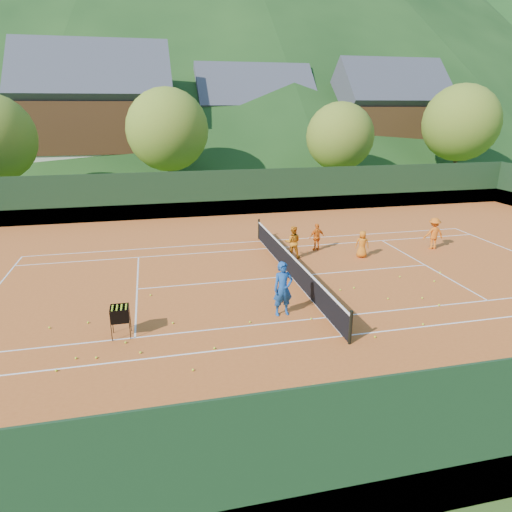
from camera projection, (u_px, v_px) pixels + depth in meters
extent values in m
plane|color=#2E5019|center=(291.00, 277.00, 19.47)|extent=(400.00, 400.00, 0.00)
cube|color=#B9541E|center=(291.00, 276.00, 19.47)|extent=(40.00, 24.00, 0.02)
imported|color=#164794|center=(283.00, 289.00, 15.59)|extent=(0.74, 0.52, 1.92)
imported|color=orange|center=(293.00, 242.00, 21.61)|extent=(0.88, 0.77, 1.56)
imported|color=orange|center=(317.00, 237.00, 22.80)|extent=(0.84, 0.44, 1.37)
imported|color=orange|center=(362.00, 244.00, 21.73)|extent=(0.75, 0.64, 1.31)
imported|color=orange|center=(434.00, 233.00, 23.00)|extent=(1.07, 0.65, 1.61)
sphere|color=#C3F128|center=(311.00, 319.00, 15.49)|extent=(0.07, 0.07, 0.07)
sphere|color=#C3F128|center=(434.00, 281.00, 18.82)|extent=(0.07, 0.07, 0.07)
sphere|color=#C3F128|center=(354.00, 288.00, 18.13)|extent=(0.07, 0.07, 0.07)
sphere|color=#C3F128|center=(313.00, 386.00, 11.77)|extent=(0.07, 0.07, 0.07)
sphere|color=#C3F128|center=(56.00, 370.00, 12.45)|extent=(0.07, 0.07, 0.07)
sphere|color=#C3F128|center=(388.00, 299.00, 17.12)|extent=(0.07, 0.07, 0.07)
sphere|color=#C3F128|center=(193.00, 370.00, 12.48)|extent=(0.07, 0.07, 0.07)
sphere|color=#C3F128|center=(250.00, 322.00, 15.26)|extent=(0.07, 0.07, 0.07)
sphere|color=#C3F128|center=(440.00, 272.00, 19.82)|extent=(0.07, 0.07, 0.07)
sphere|color=#C3F128|center=(173.00, 323.00, 15.19)|extent=(0.07, 0.07, 0.07)
sphere|color=#C3F128|center=(96.00, 358.00, 13.09)|extent=(0.07, 0.07, 0.07)
sphere|color=#C3F128|center=(375.00, 337.00, 14.27)|extent=(0.07, 0.07, 0.07)
sphere|color=#C3F128|center=(340.00, 290.00, 17.93)|extent=(0.07, 0.07, 0.07)
sphere|color=#C3F128|center=(438.00, 378.00, 12.12)|extent=(0.07, 0.07, 0.07)
sphere|color=#C3F128|center=(88.00, 322.00, 15.22)|extent=(0.07, 0.07, 0.07)
sphere|color=#C3F128|center=(214.00, 348.00, 13.60)|extent=(0.07, 0.07, 0.07)
sphere|color=#C3F128|center=(126.00, 342.00, 13.93)|extent=(0.07, 0.07, 0.07)
sphere|color=#C3F128|center=(140.00, 352.00, 13.37)|extent=(0.07, 0.07, 0.07)
sphere|color=#C3F128|center=(127.00, 449.00, 9.58)|extent=(0.07, 0.07, 0.07)
sphere|color=#C3F128|center=(422.00, 298.00, 17.17)|extent=(0.07, 0.07, 0.07)
sphere|color=#C3F128|center=(439.00, 305.00, 16.56)|extent=(0.07, 0.07, 0.07)
sphere|color=#C3F128|center=(168.00, 411.00, 10.80)|extent=(0.07, 0.07, 0.07)
sphere|color=#C3F128|center=(76.00, 358.00, 13.06)|extent=(0.07, 0.07, 0.07)
sphere|color=#C3F128|center=(151.00, 295.00, 17.43)|extent=(0.07, 0.07, 0.07)
sphere|color=#C3F128|center=(400.00, 277.00, 19.32)|extent=(0.07, 0.07, 0.07)
sphere|color=#C3F128|center=(249.00, 417.00, 10.59)|extent=(0.07, 0.07, 0.07)
sphere|color=#C3F128|center=(50.00, 328.00, 14.87)|extent=(0.07, 0.07, 0.07)
sphere|color=#C3F128|center=(423.00, 324.00, 15.09)|extent=(0.07, 0.07, 0.07)
cube|color=white|center=(343.00, 336.00, 14.39)|extent=(23.77, 0.06, 0.00)
cube|color=white|center=(261.00, 241.00, 24.54)|extent=(23.77, 0.06, 0.00)
cube|color=white|center=(327.00, 317.00, 15.65)|extent=(23.77, 0.06, 0.00)
cube|color=white|center=(267.00, 248.00, 23.27)|extent=(23.77, 0.06, 0.00)
cube|color=silver|center=(137.00, 289.00, 18.09)|extent=(0.06, 8.23, 0.00)
cube|color=white|center=(425.00, 265.00, 20.84)|extent=(0.06, 8.23, 0.00)
cube|color=white|center=(291.00, 276.00, 19.46)|extent=(12.80, 0.06, 0.00)
cube|color=white|center=(291.00, 276.00, 19.46)|extent=(0.06, 10.97, 0.00)
cube|color=black|center=(292.00, 266.00, 19.32)|extent=(0.03, 11.97, 0.90)
cube|color=white|center=(292.00, 256.00, 19.18)|extent=(0.05, 11.97, 0.06)
cylinder|color=black|center=(351.00, 328.00, 13.75)|extent=(0.10, 0.10, 1.10)
cylinder|color=black|center=(259.00, 229.00, 24.83)|extent=(0.10, 0.10, 1.10)
cube|color=black|center=(238.00, 192.00, 30.11)|extent=(40.00, 0.05, 3.00)
cube|color=#195927|center=(238.00, 207.00, 30.42)|extent=(40.40, 0.05, 1.00)
cube|color=black|center=(499.00, 434.00, 7.89)|extent=(40.00, 0.05, 3.00)
cube|color=#1A5D2A|center=(490.00, 480.00, 8.20)|extent=(40.40, 0.05, 1.00)
cylinder|color=black|center=(112.00, 333.00, 14.00)|extent=(0.02, 0.02, 0.55)
cylinder|color=black|center=(130.00, 331.00, 14.12)|extent=(0.02, 0.02, 0.55)
cylinder|color=black|center=(113.00, 325.00, 14.51)|extent=(0.02, 0.02, 0.55)
cylinder|color=black|center=(131.00, 323.00, 14.63)|extent=(0.02, 0.02, 0.55)
cube|color=black|center=(121.00, 320.00, 14.23)|extent=(0.55, 0.55, 0.02)
cube|color=black|center=(119.00, 317.00, 13.91)|extent=(0.55, 0.02, 0.45)
cube|color=black|center=(120.00, 310.00, 14.42)|extent=(0.55, 0.02, 0.45)
cube|color=black|center=(111.00, 314.00, 14.10)|extent=(0.02, 0.55, 0.45)
cube|color=black|center=(129.00, 313.00, 14.22)|extent=(0.02, 0.55, 0.45)
sphere|color=#CCE526|center=(112.00, 311.00, 13.87)|extent=(0.07, 0.07, 0.07)
sphere|color=#CCE526|center=(112.00, 309.00, 14.00)|extent=(0.07, 0.07, 0.07)
sphere|color=#CCE526|center=(113.00, 308.00, 14.12)|extent=(0.07, 0.07, 0.07)
sphere|color=#CCE526|center=(113.00, 306.00, 14.25)|extent=(0.07, 0.07, 0.07)
sphere|color=#CCE526|center=(117.00, 311.00, 13.90)|extent=(0.07, 0.07, 0.07)
sphere|color=#CCE526|center=(117.00, 309.00, 14.02)|extent=(0.07, 0.07, 0.07)
sphere|color=#CCE526|center=(117.00, 307.00, 14.15)|extent=(0.07, 0.07, 0.07)
sphere|color=#CCE526|center=(117.00, 305.00, 14.28)|extent=(0.07, 0.07, 0.07)
sphere|color=#CCE526|center=(121.00, 310.00, 13.93)|extent=(0.07, 0.07, 0.07)
sphere|color=#CCE526|center=(121.00, 309.00, 14.05)|extent=(0.07, 0.07, 0.07)
sphere|color=#CCE526|center=(122.00, 307.00, 14.18)|extent=(0.07, 0.07, 0.07)
sphere|color=#CCE526|center=(122.00, 305.00, 14.31)|extent=(0.07, 0.07, 0.07)
sphere|color=#CCE526|center=(126.00, 310.00, 13.96)|extent=(0.07, 0.07, 0.07)
sphere|color=#CCE526|center=(126.00, 308.00, 14.08)|extent=(0.07, 0.07, 0.07)
sphere|color=#CCE526|center=(126.00, 306.00, 14.21)|extent=(0.07, 0.07, 0.07)
sphere|color=#CCE526|center=(126.00, 305.00, 14.34)|extent=(0.07, 0.07, 0.07)
cube|color=beige|center=(103.00, 165.00, 44.65)|extent=(12.00, 9.00, 2.88)
cube|color=#39200F|center=(99.00, 126.00, 43.50)|extent=(12.24, 9.18, 4.48)
cube|color=#414149|center=(96.00, 95.00, 42.62)|extent=(13.80, 9.93, 9.93)
cube|color=beige|center=(253.00, 159.00, 51.84)|extent=(11.00, 8.00, 2.52)
cube|color=#391C0F|center=(253.00, 130.00, 50.83)|extent=(11.22, 8.16, 3.92)
cube|color=#414149|center=(253.00, 105.00, 50.03)|extent=(12.65, 8.82, 8.82)
cube|color=beige|center=(383.00, 159.00, 51.11)|extent=(10.00, 8.00, 2.70)
cube|color=#38210F|center=(385.00, 127.00, 50.03)|extent=(10.20, 8.16, 4.20)
cube|color=#3E3E45|center=(388.00, 101.00, 49.19)|extent=(11.50, 8.82, 8.82)
cylinder|color=#43291B|center=(0.00, 189.00, 32.28)|extent=(0.36, 0.36, 2.70)
cylinder|color=#3D2718|center=(170.00, 178.00, 36.68)|extent=(0.36, 0.36, 2.88)
sphere|color=#507920|center=(168.00, 130.00, 35.51)|extent=(6.40, 6.40, 6.40)
cylinder|color=#3D2718|center=(338.00, 176.00, 38.81)|extent=(0.36, 0.36, 2.52)
sphere|color=#51741F|center=(340.00, 137.00, 37.78)|extent=(5.60, 5.60, 5.60)
cylinder|color=#3F2719|center=(455.00, 168.00, 42.22)|extent=(0.36, 0.36, 3.06)
sphere|color=#4C721E|center=(461.00, 123.00, 40.98)|extent=(6.80, 6.80, 6.80)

